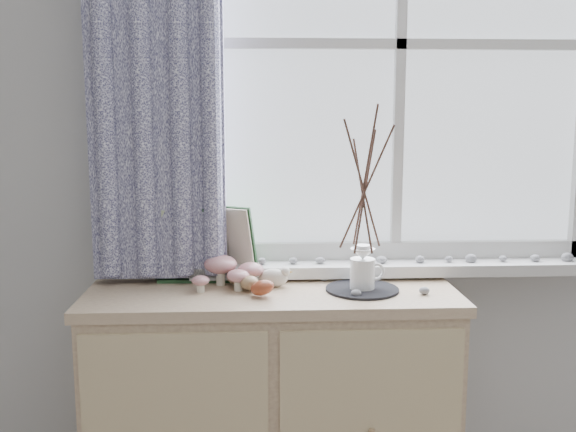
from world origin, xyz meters
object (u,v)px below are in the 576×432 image
object	(u,v)px
sideboard	(272,413)
botanical_book	(206,244)
toadstool_cluster	(229,270)
twig_pitcher	(364,184)

from	to	relation	value
sideboard	botanical_book	world-z (taller)	botanical_book
sideboard	toadstool_cluster	world-z (taller)	toadstool_cluster
sideboard	toadstool_cluster	distance (m)	0.50
sideboard	twig_pitcher	world-z (taller)	twig_pitcher
twig_pitcher	sideboard	bearing A→B (deg)	163.36
sideboard	toadstool_cluster	xyz separation A→B (m)	(-0.14, 0.04, 0.48)
botanical_book	toadstool_cluster	world-z (taller)	botanical_book
botanical_book	twig_pitcher	bearing A→B (deg)	-13.65
twig_pitcher	botanical_book	bearing A→B (deg)	152.66
botanical_book	twig_pitcher	world-z (taller)	twig_pitcher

